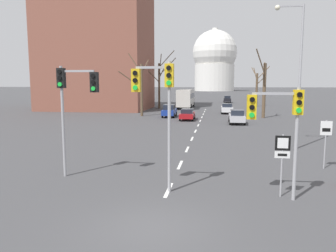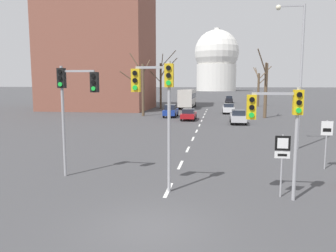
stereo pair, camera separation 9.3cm
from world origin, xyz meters
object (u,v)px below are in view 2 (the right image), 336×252
object	(u,v)px
traffic_signal_near_right	(281,115)
sedan_near_right	(238,117)
route_sign_post	(282,155)
sedan_far_left	(229,99)
street_lamp_right	(297,64)
speed_limit_sign	(326,136)
sedan_far_right	(228,108)
city_bus	(188,97)
traffic_signal_centre_tall	(158,94)
traffic_signal_near_left	(73,93)
sedan_mid_centre	(171,111)
sedan_near_left	(189,114)

from	to	relation	value
traffic_signal_near_right	sedan_near_right	bearing A→B (deg)	90.40
route_sign_post	sedan_far_left	size ratio (longest dim) A/B	0.59
street_lamp_right	sedan_far_left	xyz separation A→B (m)	(-2.94, 56.48, -5.08)
speed_limit_sign	sedan_far_left	world-z (taller)	speed_limit_sign
speed_limit_sign	sedan_far_right	xyz separation A→B (m)	(-4.30, 32.74, -1.00)
traffic_signal_near_right	sedan_far_left	xyz separation A→B (m)	(-0.03, 67.38, -2.53)
street_lamp_right	city_bus	size ratio (longest dim) A/B	0.92
speed_limit_sign	sedan_far_left	size ratio (longest dim) A/B	0.60
traffic_signal_centre_tall	sedan_far_right	bearing A→B (deg)	84.00
traffic_signal_centre_tall	speed_limit_sign	size ratio (longest dim) A/B	2.07
traffic_signal_near_right	street_lamp_right	bearing A→B (deg)	75.04
traffic_signal_near_right	traffic_signal_near_left	bearing A→B (deg)	168.83
speed_limit_sign	street_lamp_right	xyz separation A→B (m)	(-0.46, 5.61, 4.13)
traffic_signal_centre_tall	street_lamp_right	size ratio (longest dim) A/B	0.56
sedan_mid_centre	sedan_far_right	distance (m)	10.38
route_sign_post	sedan_mid_centre	size ratio (longest dim) A/B	0.63
traffic_signal_centre_tall	sedan_mid_centre	world-z (taller)	traffic_signal_centre_tall
sedan_near_left	speed_limit_sign	bearing A→B (deg)	-67.34
speed_limit_sign	sedan_far_left	xyz separation A→B (m)	(-3.40, 62.09, -0.95)
sedan_far_right	traffic_signal_near_left	bearing A→B (deg)	-103.15
sedan_near_right	sedan_far_left	xyz separation A→B (m)	(0.15, 42.24, 0.04)
traffic_signal_near_right	city_bus	world-z (taller)	traffic_signal_near_right
traffic_signal_near_left	sedan_far_left	distance (m)	66.27
sedan_far_right	city_bus	size ratio (longest dim) A/B	0.36
sedan_near_right	street_lamp_right	bearing A→B (deg)	-77.76
traffic_signal_centre_tall	sedan_far_right	xyz separation A→B (m)	(3.97, 37.77, -3.37)
sedan_mid_centre	sedan_far_left	world-z (taller)	sedan_mid_centre
speed_limit_sign	traffic_signal_near_right	bearing A→B (deg)	-122.52
speed_limit_sign	sedan_near_right	bearing A→B (deg)	100.14
traffic_signal_near_left	sedan_mid_centre	distance (m)	29.81
speed_limit_sign	sedan_far_right	bearing A→B (deg)	97.48
street_lamp_right	sedan_far_left	size ratio (longest dim) A/B	2.25
street_lamp_right	traffic_signal_near_left	bearing A→B (deg)	-143.65
traffic_signal_near_right	route_sign_post	size ratio (longest dim) A/B	1.73
sedan_near_right	sedan_far_right	xyz separation A→B (m)	(-0.75, 12.90, -0.02)
speed_limit_sign	city_bus	bearing A→B (deg)	105.07
traffic_signal_centre_tall	sedan_far_left	size ratio (longest dim) A/B	1.25
street_lamp_right	sedan_far_right	xyz separation A→B (m)	(-3.84, 27.14, -5.13)
sedan_mid_centre	city_bus	size ratio (longest dim) A/B	0.38
traffic_signal_near_right	sedan_near_right	xyz separation A→B (m)	(-0.18, 25.14, -2.56)
sedan_far_left	city_bus	size ratio (longest dim) A/B	0.41
sedan_far_left	sedan_far_right	bearing A→B (deg)	-91.76
traffic_signal_near_left	sedan_far_left	world-z (taller)	traffic_signal_near_left
street_lamp_right	sedan_mid_centre	size ratio (longest dim) A/B	2.43
route_sign_post	sedan_near_right	xyz separation A→B (m)	(-0.36, 24.83, -0.95)
sedan_near_left	sedan_far_right	bearing A→B (deg)	62.10
traffic_signal_near_right	city_bus	bearing A→B (deg)	99.68
sedan_near_left	sedan_far_left	distance (m)	39.72
traffic_signal_near_left	sedan_mid_centre	world-z (taller)	traffic_signal_near_left
sedan_far_left	city_bus	world-z (taller)	city_bus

